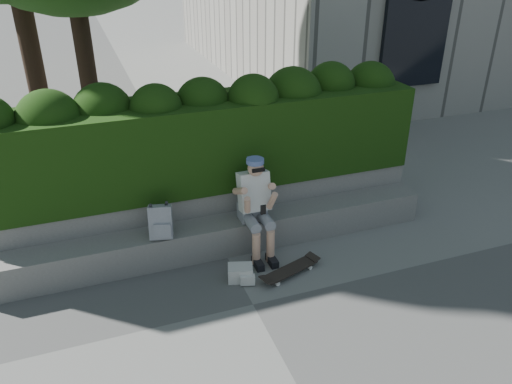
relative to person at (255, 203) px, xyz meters
name	(u,v)px	position (x,y,z in m)	size (l,w,h in m)	color
ground	(253,305)	(-0.42, -1.07, -0.75)	(80.00, 80.00, 0.00)	slate
bench_ledge	(222,236)	(-0.42, 0.18, -0.53)	(6.00, 0.45, 0.45)	gray
planter_wall	(213,210)	(-0.42, 0.66, -0.38)	(6.00, 0.50, 0.75)	gray
hedge	(206,142)	(-0.42, 0.88, 0.60)	(6.00, 1.00, 1.20)	black
person	(255,203)	(0.00, 0.00, 0.00)	(0.40, 0.76, 1.38)	gray
skateboard	(290,270)	(0.23, -0.67, -0.68)	(0.82, 0.44, 0.08)	black
backpack_plaid	(161,222)	(-1.25, 0.08, -0.09)	(0.29, 0.16, 0.43)	#AAABAF
backpack_ground	(240,273)	(-0.40, -0.55, -0.65)	(0.31, 0.22, 0.20)	beige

